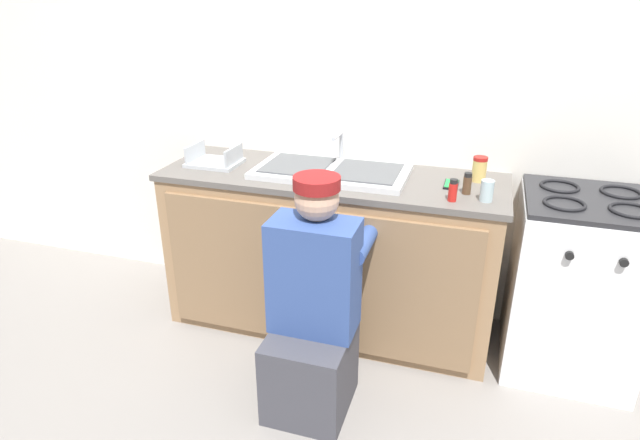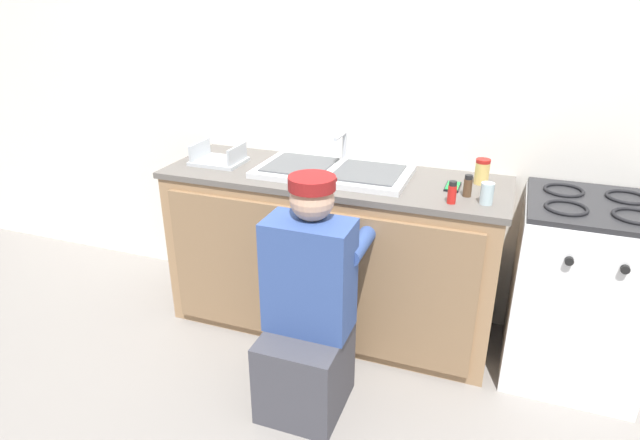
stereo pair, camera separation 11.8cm
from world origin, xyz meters
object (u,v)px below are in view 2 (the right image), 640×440
stove_range (578,291)px  dish_rack_tray (219,159)px  spice_bottle_pepper (468,186)px  cell_phone (453,186)px  spice_bottle_red (452,193)px  condiment_jar (482,171)px  water_glass (487,194)px  sink_double_basin (333,171)px  plumber_person (308,317)px

stove_range → dish_rack_tray: size_ratio=3.33×
spice_bottle_pepper → stove_range: bearing=8.8°
cell_phone → dish_rack_tray: bearing=-177.9°
cell_phone → spice_bottle_pepper: bearing=-51.6°
spice_bottle_red → dish_rack_tray: 1.32m
dish_rack_tray → condiment_jar: bearing=6.2°
dish_rack_tray → water_glass: bearing=-4.8°
sink_double_basin → water_glass: sink_double_basin is taller
cell_phone → spice_bottle_pepper: spice_bottle_pepper is taller
sink_double_basin → dish_rack_tray: sink_double_basin is taller
stove_range → spice_bottle_pepper: size_ratio=8.87×
condiment_jar → spice_bottle_red: bearing=-107.8°
stove_range → cell_phone: stove_range is taller
dish_rack_tray → cell_phone: bearing=2.1°
spice_bottle_red → spice_bottle_pepper: bearing=63.8°
cell_phone → dish_rack_tray: dish_rack_tray is taller
sink_double_basin → spice_bottle_pepper: sink_double_basin is taller
plumber_person → water_glass: (0.67, 0.51, 0.50)m
sink_double_basin → plumber_person: 0.82m
cell_phone → dish_rack_tray: (-1.29, -0.05, 0.02)m
plumber_person → condiment_jar: (0.63, 0.78, 0.51)m
plumber_person → cell_phone: (0.50, 0.68, 0.46)m
spice_bottle_red → cell_phone: 0.22m
sink_double_basin → spice_bottle_pepper: size_ratio=7.62×
sink_double_basin → water_glass: bearing=-11.5°
cell_phone → spice_bottle_pepper: size_ratio=1.33×
water_glass → dish_rack_tray: dish_rack_tray is taller
spice_bottle_pepper → condiment_jar: (0.05, 0.21, 0.01)m
stove_range → sink_double_basin: bearing=179.9°
sink_double_basin → spice_bottle_red: sink_double_basin is taller
stove_range → plumber_person: plumber_person is taller
dish_rack_tray → sink_double_basin: bearing=3.3°
spice_bottle_red → plumber_person: bearing=-138.7°
spice_bottle_red → spice_bottle_pepper: same height
plumber_person → cell_phone: 0.96m
water_glass → spice_bottle_red: bearing=-162.8°
water_glass → condiment_jar: bearing=99.4°
sink_double_basin → spice_bottle_pepper: (0.70, -0.09, 0.03)m
plumber_person → spice_bottle_pepper: bearing=44.8°
sink_double_basin → water_glass: (0.79, -0.16, 0.03)m
plumber_person → spice_bottle_red: 0.86m
sink_double_basin → stove_range: sink_double_basin is taller
spice_bottle_pepper → condiment_jar: bearing=77.4°
stove_range → plumber_person: size_ratio=0.84×
water_glass → condiment_jar: (-0.05, 0.28, 0.01)m
condiment_jar → dish_rack_tray: size_ratio=0.46×
cell_phone → condiment_jar: 0.17m
plumber_person → condiment_jar: plumber_person is taller
stove_range → spice_bottle_pepper: bearing=-171.2°
dish_rack_tray → stove_range: bearing=1.1°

